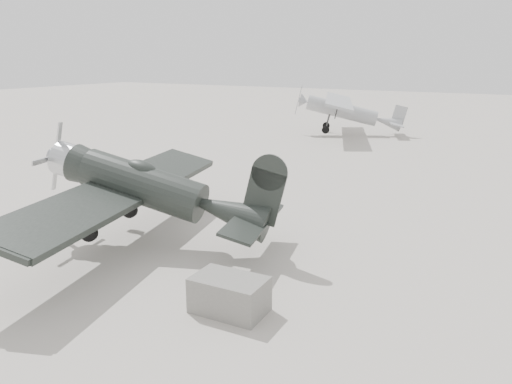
{
  "coord_description": "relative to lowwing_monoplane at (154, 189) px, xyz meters",
  "views": [
    {
      "loc": [
        9.07,
        -11.21,
        6.02
      ],
      "look_at": [
        0.84,
        3.17,
        1.5
      ],
      "focal_mm": 35.0,
      "sensor_mm": 36.0,
      "label": 1
    }
  ],
  "objects": [
    {
      "name": "ground",
      "position": [
        1.42,
        -0.55,
        -1.9
      ],
      "size": [
        160.0,
        160.0,
        0.0
      ],
      "primitive_type": "plane",
      "color": "gray",
      "rests_on": "ground"
    },
    {
      "name": "lowwing_monoplane",
      "position": [
        0.0,
        0.0,
        0.0
      ],
      "size": [
        8.07,
        11.15,
        3.59
      ],
      "rotation": [
        0.0,
        0.24,
        0.24
      ],
      "color": "black",
      "rests_on": "ground"
    },
    {
      "name": "equipment_block",
      "position": [
        4.48,
        -2.55,
        -1.46
      ],
      "size": [
        1.81,
        1.17,
        0.88
      ],
      "primitive_type": "cube",
      "rotation": [
        0.0,
        0.0,
        0.04
      ],
      "color": "slate",
      "rests_on": "ground"
    },
    {
      "name": "highwing_monoplane",
      "position": [
        -2.93,
        25.96,
        0.19
      ],
      "size": [
        8.49,
        11.62,
        3.34
      ],
      "rotation": [
        0.0,
        0.23,
        0.37
      ],
      "color": "#A4A6A9",
      "rests_on": "ground"
    }
  ]
}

